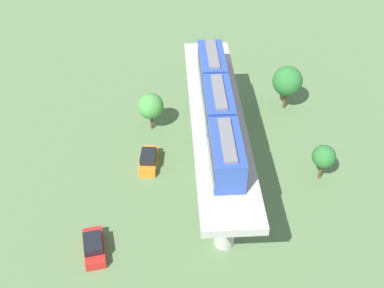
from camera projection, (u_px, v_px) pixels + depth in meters
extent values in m
plane|color=#5B7A4C|center=(215.00, 173.00, 52.25)|extent=(120.00, 120.00, 0.00)
cylinder|color=#B7B2AA|center=(208.00, 97.00, 57.05)|extent=(1.90, 1.90, 7.11)
cylinder|color=#B7B2AA|center=(216.00, 148.00, 49.93)|extent=(1.90, 1.90, 7.11)
cylinder|color=#B7B2AA|center=(226.00, 217.00, 42.82)|extent=(1.90, 1.90, 7.11)
cube|color=#B7B2AA|center=(217.00, 118.00, 47.36)|extent=(5.20, 28.85, 0.80)
cube|color=#2D4CA5|center=(212.00, 67.00, 50.99)|extent=(2.60, 6.60, 3.00)
cube|color=black|center=(212.00, 65.00, 50.82)|extent=(2.64, 6.07, 0.70)
cube|color=yellow|center=(212.00, 73.00, 51.47)|extent=(2.64, 6.34, 0.24)
cube|color=slate|center=(212.00, 54.00, 49.93)|extent=(1.10, 5.61, 0.24)
cube|color=#2D4CA5|center=(218.00, 106.00, 45.71)|extent=(2.60, 6.60, 3.00)
cube|color=black|center=(218.00, 104.00, 45.55)|extent=(2.64, 6.07, 0.70)
cube|color=yellow|center=(218.00, 112.00, 46.20)|extent=(2.64, 6.34, 0.24)
cube|color=slate|center=(219.00, 92.00, 44.66)|extent=(1.10, 5.61, 0.24)
cube|color=#2D4CA5|center=(226.00, 154.00, 40.44)|extent=(2.60, 6.60, 3.00)
cube|color=black|center=(226.00, 152.00, 40.27)|extent=(2.64, 6.07, 0.70)
cube|color=yellow|center=(226.00, 161.00, 40.92)|extent=(2.64, 6.34, 0.24)
cube|color=slate|center=(227.00, 140.00, 39.38)|extent=(1.10, 5.61, 0.24)
cube|color=orange|center=(149.00, 161.00, 52.95)|extent=(2.21, 4.36, 1.00)
cube|color=black|center=(148.00, 156.00, 52.26)|extent=(1.86, 2.45, 0.76)
cube|color=red|center=(94.00, 248.00, 44.02)|extent=(2.50, 4.45, 1.00)
cube|color=black|center=(93.00, 243.00, 43.34)|extent=(2.02, 2.55, 0.76)
cylinder|color=brown|center=(321.00, 170.00, 50.97)|extent=(0.36, 0.36, 2.35)
sphere|color=#2D7233|center=(324.00, 156.00, 49.76)|extent=(2.47, 2.47, 2.47)
cylinder|color=brown|center=(285.00, 98.00, 60.41)|extent=(0.36, 0.36, 3.02)
sphere|color=#2D7233|center=(288.00, 81.00, 58.77)|extent=(3.69, 3.69, 3.69)
cylinder|color=brown|center=(152.00, 120.00, 57.40)|extent=(0.36, 0.36, 2.45)
sphere|color=#479342|center=(151.00, 106.00, 56.06)|extent=(3.08, 3.08, 3.08)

